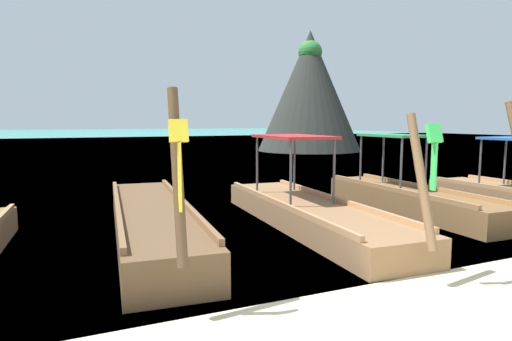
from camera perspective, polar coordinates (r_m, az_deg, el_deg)
name	(u,v)px	position (r m, az deg, el deg)	size (l,w,h in m)	color
sea_water	(88,137)	(64.55, -21.22, 4.15)	(120.00, 120.00, 0.00)	#2DB29E
longtail_boat_yellow_ribbon	(152,222)	(8.25, -13.54, -6.54)	(1.78, 6.79, 2.53)	brown
longtail_boat_green_ribbon	(309,212)	(8.94, 6.91, -5.40)	(1.70, 6.61, 2.26)	olive
longtail_boat_red_ribbon	(409,198)	(10.88, 19.41, -3.44)	(1.20, 5.72, 2.50)	brown
karst_rock	(311,93)	(32.24, 7.25, 10.09)	(7.88, 7.46, 8.60)	#2D302B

